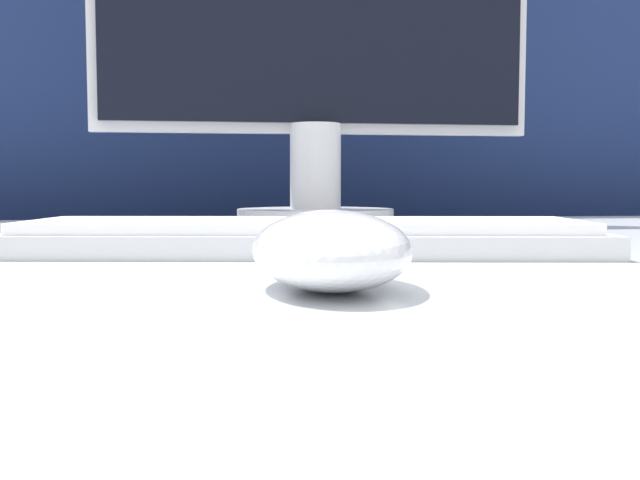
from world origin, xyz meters
name	(u,v)px	position (x,y,z in m)	size (l,w,h in m)	color
partition_panel	(240,209)	(0.00, 0.62, 0.74)	(5.00, 0.03, 1.49)	navy
computer_mouse_near	(331,250)	(0.01, -0.24, 0.75)	(0.08, 0.13, 0.04)	white
keyboard	(305,237)	(0.02, -0.06, 0.74)	(0.43, 0.19, 0.02)	silver
monitor	(315,17)	(0.08, 0.30, 0.98)	(0.52, 0.19, 0.45)	silver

